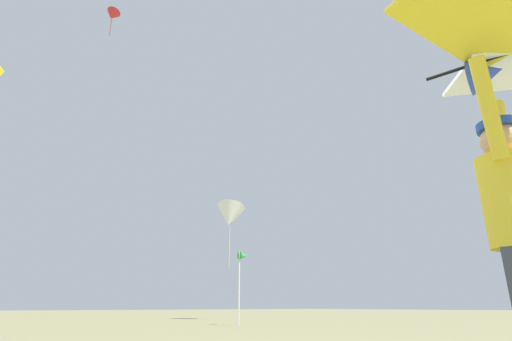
{
  "coord_description": "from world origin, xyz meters",
  "views": [
    {
      "loc": [
        -3.0,
        -1.24,
        0.5
      ],
      "look_at": [
        -0.37,
        2.1,
        1.97
      ],
      "focal_mm": 27.71,
      "sensor_mm": 36.0,
      "label": 1
    }
  ],
  "objects_px": {
    "held_stunt_kite": "(496,51)",
    "distant_kite_white_low_right": "(230,216)",
    "distant_kite_red_high_right": "(112,15)",
    "marker_flag": "(243,261)"
  },
  "relations": [
    {
      "from": "held_stunt_kite",
      "to": "distant_kite_white_low_right",
      "type": "relative_size",
      "value": 0.68
    },
    {
      "from": "distant_kite_red_high_right",
      "to": "marker_flag",
      "type": "height_order",
      "value": "distant_kite_red_high_right"
    },
    {
      "from": "marker_flag",
      "to": "distant_kite_red_high_right",
      "type": "bearing_deg",
      "value": 91.16
    },
    {
      "from": "held_stunt_kite",
      "to": "distant_kite_white_low_right",
      "type": "bearing_deg",
      "value": 62.63
    },
    {
      "from": "held_stunt_kite",
      "to": "distant_kite_red_high_right",
      "type": "bearing_deg",
      "value": 81.17
    },
    {
      "from": "held_stunt_kite",
      "to": "distant_kite_white_low_right",
      "type": "distance_m",
      "value": 14.57
    },
    {
      "from": "distant_kite_white_low_right",
      "to": "marker_flag",
      "type": "height_order",
      "value": "distant_kite_white_low_right"
    },
    {
      "from": "held_stunt_kite",
      "to": "marker_flag",
      "type": "relative_size",
      "value": 0.95
    },
    {
      "from": "distant_kite_red_high_right",
      "to": "marker_flag",
      "type": "relative_size",
      "value": 1.16
    },
    {
      "from": "held_stunt_kite",
      "to": "distant_kite_red_high_right",
      "type": "distance_m",
      "value": 31.98
    }
  ]
}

